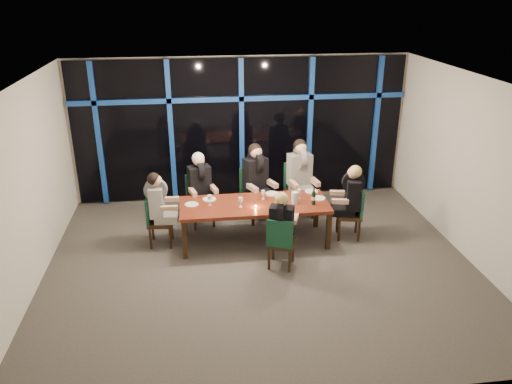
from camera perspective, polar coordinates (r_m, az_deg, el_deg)
room at (r=7.56m, az=0.60°, el=5.09°), size 7.04×7.00×3.02m
window_wall at (r=10.49m, az=-1.62°, el=7.41°), size 6.86×0.43×2.94m
dining_table at (r=8.78m, az=-0.17°, el=-1.72°), size 2.60×1.00×0.75m
chair_far_left at (r=9.60m, az=-6.48°, el=-0.53°), size 0.56×0.56×0.99m
chair_far_mid at (r=9.73m, az=-0.21°, el=0.19°), size 0.64×0.64×1.06m
chair_far_right at (r=9.92m, az=4.81°, el=0.64°), size 0.58×0.58×1.08m
chair_end_left at (r=8.93m, az=-11.42°, el=-2.92°), size 0.46×0.46×0.93m
chair_end_right at (r=9.18m, az=11.11°, el=-2.09°), size 0.51×0.51×0.95m
chair_near_mid at (r=8.04m, az=2.83°, el=-5.57°), size 0.54×0.54×0.91m
diner_far_left at (r=9.37m, az=-6.43°, el=1.48°), size 0.57×0.67×0.96m
diner_far_mid at (r=9.50m, az=0.06°, el=2.33°), size 0.66×0.72×1.03m
diner_far_right at (r=9.68m, az=5.09°, el=2.78°), size 0.58×0.71×1.05m
diner_end_left at (r=8.77m, az=-11.10°, el=-0.74°), size 0.59×0.48×0.90m
diner_end_right at (r=9.02m, az=10.78°, el=0.09°), size 0.63×0.52×0.92m
diner_near_mid at (r=7.95m, az=2.98°, el=-3.02°), size 0.55×0.62×0.88m
plate_far_left at (r=8.94m, az=-5.35°, el=-0.83°), size 0.24×0.24×0.01m
plate_far_mid at (r=9.15m, az=1.84°, el=-0.19°), size 0.24×0.24×0.01m
plate_far_right at (r=9.30m, az=6.34°, el=0.08°), size 0.24×0.24×0.01m
plate_end_left at (r=8.77m, az=-7.38°, el=-1.42°), size 0.24×0.24×0.01m
plate_end_right at (r=9.02m, az=7.17°, el=-0.70°), size 0.24×0.24×0.01m
plate_near_mid at (r=8.50m, az=3.64°, el=-2.08°), size 0.24×0.24×0.01m
wine_bottle at (r=8.73m, az=6.60°, el=-0.67°), size 0.07×0.07×0.32m
water_pitcher at (r=8.73m, az=4.45°, el=-0.66°), size 0.13×0.12×0.22m
tea_light at (r=8.61m, az=-0.05°, el=-1.64°), size 0.04×0.04×0.03m
wine_glass_a at (r=8.56m, az=-1.78°, el=-0.92°), size 0.07×0.07×0.18m
wine_glass_b at (r=8.89m, az=0.82°, el=-0.09°), size 0.06×0.06×0.16m
wine_glass_c at (r=8.70m, az=2.38°, el=-0.46°), size 0.08×0.08×0.20m
wine_glass_d at (r=8.67m, az=-5.32°, el=-0.68°), size 0.07×0.07×0.19m
wine_glass_e at (r=8.94m, az=4.94°, el=0.03°), size 0.07×0.07×0.18m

